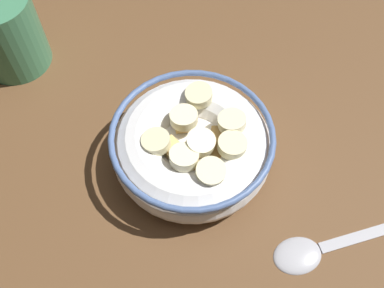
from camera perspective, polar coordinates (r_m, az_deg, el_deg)
The scene contains 4 objects.
ground_plane at distance 44.80cm, azimuth -0.00°, elevation -2.65°, with size 102.40×102.40×2.00cm, color brown.
cereal_bowl at distance 41.55cm, azimuth 0.04°, elevation -0.23°, with size 15.30×15.30×5.72cm.
spoon at distance 41.30cm, azimuth 15.43°, elevation -13.07°, with size 7.10×13.29×0.80cm.
coffee_mug at distance 52.56cm, azimuth -23.07°, elevation 13.25°, with size 10.42×7.60×8.63cm.
Camera 1 is at (-16.72, 13.29, 38.38)cm, focal length 41.23 mm.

